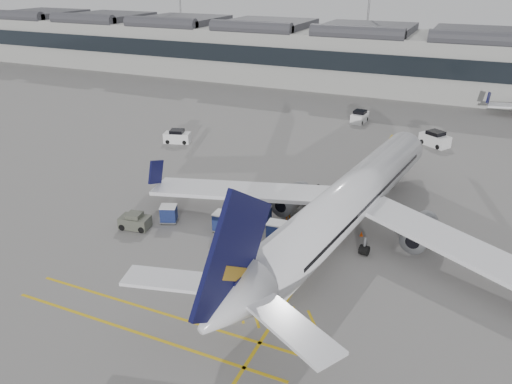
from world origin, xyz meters
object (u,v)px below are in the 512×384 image
at_px(baggage_cart_a, 276,231).
at_px(pushback_tug, 135,221).
at_px(airliner_main, 346,203).
at_px(ramp_agent_a, 269,209).
at_px(ramp_agent_b, 287,212).
at_px(belt_loader, 320,199).

bearing_deg(baggage_cart_a, pushback_tug, -171.85).
bearing_deg(baggage_cart_a, airliner_main, 24.56).
height_order(baggage_cart_a, ramp_agent_a, baggage_cart_a).
xyz_separation_m(airliner_main, ramp_agent_a, (-7.87, 0.76, -2.53)).
bearing_deg(ramp_agent_b, airliner_main, 139.00).
height_order(belt_loader, ramp_agent_a, belt_loader).
xyz_separation_m(ramp_agent_b, pushback_tug, (-12.85, -7.49, -0.22)).
bearing_deg(ramp_agent_b, ramp_agent_a, -25.25).
distance_m(belt_loader, pushback_tug, 19.21).
relative_size(belt_loader, baggage_cart_a, 2.69).
bearing_deg(pushback_tug, baggage_cart_a, 4.52).
bearing_deg(ramp_agent_b, baggage_cart_a, 65.35).
xyz_separation_m(airliner_main, baggage_cart_a, (-5.51, -3.22, -2.45)).
height_order(airliner_main, baggage_cart_a, airliner_main).
bearing_deg(ramp_agent_b, belt_loader, -143.90).
bearing_deg(belt_loader, ramp_agent_a, -120.31).
bearing_deg(belt_loader, airliner_main, -47.69).
relative_size(baggage_cart_a, pushback_tug, 0.62).
height_order(ramp_agent_b, pushback_tug, ramp_agent_b).
xyz_separation_m(ramp_agent_a, ramp_agent_b, (1.84, 0.21, -0.01)).
xyz_separation_m(belt_loader, ramp_agent_b, (-1.93, -4.77, 0.32)).
height_order(ramp_agent_a, pushback_tug, ramp_agent_a).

